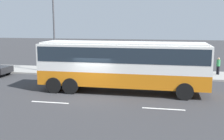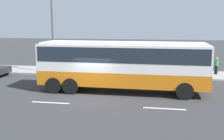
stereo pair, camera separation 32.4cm
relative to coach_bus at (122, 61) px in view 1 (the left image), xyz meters
The scene contains 6 objects.
ground_plane 3.09m from the coach_bus, 144.96° to the right, with size 120.00×120.00×0.00m, color #333335.
sidewalk_curb 7.44m from the coach_bus, 104.73° to the left, with size 80.00×4.00×0.15m, color gray.
lane_centreline 4.12m from the coach_bus, 75.32° to the right, with size 33.43×0.16×0.01m.
coach_bus is the anchor object (origin of this frame).
pedestrian_near_curb 10.61m from the coach_bus, 43.98° to the left, with size 0.32×0.32×1.54m.
street_lamp 9.24m from the coach_bus, 141.93° to the left, with size 1.73×0.24×7.36m.
Camera 1 is at (4.72, -17.53, 4.87)m, focal length 44.71 mm.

